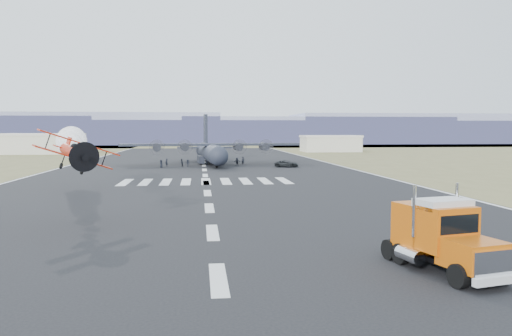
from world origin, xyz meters
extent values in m
plane|color=black|center=(0.00, 0.00, 0.00)|extent=(500.00, 500.00, 0.00)
cube|color=brown|center=(0.00, 230.00, 0.00)|extent=(500.00, 80.00, 0.00)
cube|color=#8B91B1|center=(-65.00, 260.00, 8.50)|extent=(150.00, 50.00, 17.00)
cube|color=#8B91B1|center=(0.00, 260.00, 6.50)|extent=(150.00, 50.00, 13.00)
cube|color=#8B91B1|center=(65.00, 260.00, 7.50)|extent=(150.00, 50.00, 15.00)
cube|color=#8B91B1|center=(130.00, 260.00, 8.50)|extent=(150.00, 50.00, 17.00)
cube|color=beige|center=(-52.00, 145.00, 3.00)|extent=(24.00, 14.00, 6.00)
cube|color=beige|center=(-52.00, 145.00, 6.30)|extent=(24.50, 14.50, 0.80)
cube|color=beige|center=(46.00, 150.00, 2.60)|extent=(20.00, 12.00, 5.20)
cube|color=beige|center=(46.00, 150.00, 5.50)|extent=(20.50, 12.50, 0.80)
cube|color=black|center=(12.08, 1.13, 0.61)|extent=(2.89, 7.66, 0.28)
cube|color=#C6400B|center=(12.83, -2.13, 1.50)|extent=(3.10, 3.18, 1.45)
cube|color=silver|center=(13.14, -3.49, 1.39)|extent=(2.43, 0.71, 1.23)
cube|color=silver|center=(13.19, -3.71, 0.61)|extent=(2.79, 0.95, 0.39)
cube|color=#C6400B|center=(12.38, -0.17, 2.45)|extent=(3.16, 2.58, 2.45)
cube|color=black|center=(12.59, -1.10, 2.84)|extent=(2.42, 0.68, 1.00)
cube|color=silver|center=(12.31, 0.15, 3.73)|extent=(3.11, 2.36, 0.56)
cube|color=#C6400B|center=(11.93, 1.78, 2.12)|extent=(3.21, 2.80, 2.90)
cylinder|color=black|center=(11.68, -2.85, 0.61)|extent=(0.71, 1.29, 1.23)
cylinder|color=black|center=(14.18, -2.28, 0.61)|extent=(0.71, 1.29, 1.23)
cylinder|color=black|center=(10.63, 1.71, 0.61)|extent=(0.71, 1.29, 1.23)
cylinder|color=black|center=(13.13, 2.28, 0.61)|extent=(0.71, 1.29, 1.23)
cylinder|color=black|center=(10.38, 2.80, 0.61)|extent=(0.71, 1.29, 1.23)
cylinder|color=black|center=(12.88, 3.37, 0.61)|extent=(0.71, 1.29, 1.23)
cylinder|color=red|center=(-11.21, 16.81, 5.94)|extent=(2.29, 5.44, 0.97)
sphere|color=black|center=(-11.26, 17.02, 6.32)|extent=(0.75, 0.75, 0.75)
cylinder|color=black|center=(-10.56, 14.31, 5.94)|extent=(1.20, 0.89, 1.07)
cylinder|color=black|center=(-10.46, 13.95, 5.94)|extent=(2.30, 0.63, 2.36)
cube|color=red|center=(-11.10, 16.39, 5.57)|extent=(6.19, 2.58, 2.23)
cube|color=red|center=(-11.02, 16.08, 6.86)|extent=(6.39, 2.63, 2.31)
cube|color=red|center=(-11.83, 19.20, 6.48)|extent=(0.35, 0.96, 1.07)
cube|color=red|center=(-11.83, 19.20, 5.94)|extent=(2.27, 1.27, 0.09)
cylinder|color=black|center=(-11.82, 15.76, 4.65)|extent=(0.24, 0.49, 0.47)
cylinder|color=black|center=(-10.16, 16.19, 4.65)|extent=(0.24, 0.49, 0.47)
sphere|color=white|center=(-11.88, 19.41, 5.94)|extent=(0.75, 0.75, 0.75)
sphere|color=white|center=(-12.53, 21.90, 5.98)|extent=(1.06, 1.06, 1.06)
sphere|color=white|center=(-13.18, 24.40, 6.01)|extent=(1.38, 1.38, 1.38)
sphere|color=white|center=(-13.83, 26.90, 6.04)|extent=(1.69, 1.69, 1.69)
sphere|color=white|center=(-14.48, 29.39, 6.07)|extent=(2.00, 2.00, 2.00)
sphere|color=white|center=(-15.13, 31.89, 6.11)|extent=(2.31, 2.31, 2.31)
sphere|color=white|center=(-15.77, 34.38, 6.14)|extent=(2.63, 2.63, 2.63)
sphere|color=white|center=(-16.42, 36.88, 6.17)|extent=(2.94, 2.94, 2.94)
sphere|color=white|center=(-17.07, 39.37, 6.20)|extent=(3.25, 3.25, 3.25)
sphere|color=white|center=(-17.72, 41.87, 6.23)|extent=(3.57, 3.57, 3.57)
sphere|color=white|center=(-18.37, 44.37, 6.27)|extent=(3.88, 3.88, 3.88)
sphere|color=white|center=(-19.02, 46.86, 6.30)|extent=(4.19, 4.19, 4.19)
cylinder|color=black|center=(1.63, 88.15, 2.61)|extent=(6.39, 28.39, 4.02)
sphere|color=black|center=(2.82, 74.12, 2.61)|extent=(4.02, 4.02, 4.02)
cone|color=black|center=(0.44, 102.17, 2.61)|extent=(4.52, 6.35, 4.02)
cube|color=black|center=(1.71, 87.14, 4.52)|extent=(40.43, 7.61, 0.50)
cylinder|color=black|center=(-10.27, 85.62, 4.02)|extent=(2.13, 3.96, 1.81)
cylinder|color=#3F3F44|center=(-10.10, 83.62, 4.02)|extent=(3.41, 0.34, 3.42)
cylinder|color=black|center=(-4.26, 86.13, 4.02)|extent=(2.13, 3.96, 1.81)
cylinder|color=#3F3F44|center=(-4.09, 84.13, 4.02)|extent=(3.41, 0.34, 3.42)
cylinder|color=black|center=(7.77, 87.15, 4.02)|extent=(2.13, 3.96, 1.81)
cylinder|color=#3F3F44|center=(7.94, 85.15, 4.02)|extent=(3.41, 0.34, 3.42)
cylinder|color=black|center=(13.78, 87.66, 4.02)|extent=(2.13, 3.96, 1.81)
cylinder|color=#3F3F44|center=(13.95, 85.66, 4.02)|extent=(3.41, 0.34, 3.42)
cube|color=black|center=(0.61, 100.17, 7.64)|extent=(0.98, 4.56, 8.04)
cube|color=black|center=(0.57, 100.67, 3.42)|extent=(14.28, 4.20, 0.35)
cube|color=black|center=(-0.66, 88.96, 1.11)|extent=(1.71, 6.11, 1.61)
cylinder|color=black|center=(-0.66, 88.96, 0.55)|extent=(0.59, 1.14, 1.11)
cube|color=black|center=(3.75, 89.33, 1.11)|extent=(1.71, 6.11, 1.61)
cylinder|color=black|center=(3.75, 89.33, 0.55)|extent=(0.59, 1.14, 1.11)
cylinder|color=black|center=(2.56, 77.12, 0.45)|extent=(0.48, 0.94, 0.90)
imported|color=black|center=(17.24, 77.49, 0.70)|extent=(5.52, 3.70, 1.41)
imported|color=black|center=(-7.95, 82.25, 0.85)|extent=(0.80, 0.79, 1.69)
imported|color=black|center=(0.71, 82.22, 0.88)|extent=(1.01, 0.90, 1.76)
imported|color=black|center=(-3.42, 80.45, 0.78)|extent=(1.03, 0.51, 1.55)
imported|color=black|center=(3.23, 83.18, 0.82)|extent=(1.08, 0.89, 1.65)
imported|color=black|center=(-8.86, 78.96, 0.80)|extent=(0.90, 0.89, 1.60)
imported|color=black|center=(7.27, 83.86, 0.84)|extent=(1.63, 0.86, 1.68)
imported|color=black|center=(8.80, 86.10, 0.88)|extent=(0.67, 0.56, 1.75)
imported|color=black|center=(-4.79, 81.98, 0.80)|extent=(0.68, 0.88, 1.60)
camera|label=1|loc=(-0.92, -25.59, 7.78)|focal=35.00mm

